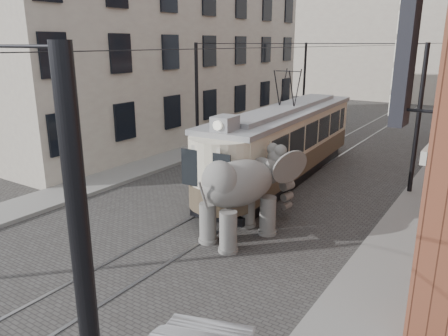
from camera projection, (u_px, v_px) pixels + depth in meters
The scene contains 9 objects.
ground at pixel (223, 214), 15.65m from camera, with size 120.00×120.00×0.00m, color #3B3937.
tram_rails at pixel (223, 214), 15.65m from camera, with size 1.54×80.00×0.02m, color slate, non-canonical shape.
sidewalk_right at pixel (395, 256), 12.45m from camera, with size 2.00×60.00×0.15m, color slate.
sidewalk_left at pixel (100, 182), 19.07m from camera, with size 2.00×60.00×0.15m, color slate.
stucco_building at pixel (167, 58), 28.09m from camera, with size 7.00×24.00×10.00m, color #A19385.
distant_block at pixel (431, 33), 45.75m from camera, with size 28.00×10.00×14.00m, color #A19385.
catenary at pixel (282, 113), 18.93m from camera, with size 11.00×30.20×6.00m, color black, non-canonical shape.
tram at pixel (286, 126), 19.19m from camera, with size 2.53×12.24×4.86m, color beige, non-canonical shape.
elephant at pixel (239, 196), 13.39m from camera, with size 2.53×4.60×2.82m, color #5D5A56, non-canonical shape.
Camera 1 is at (8.07, -12.12, 5.98)m, focal length 34.63 mm.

